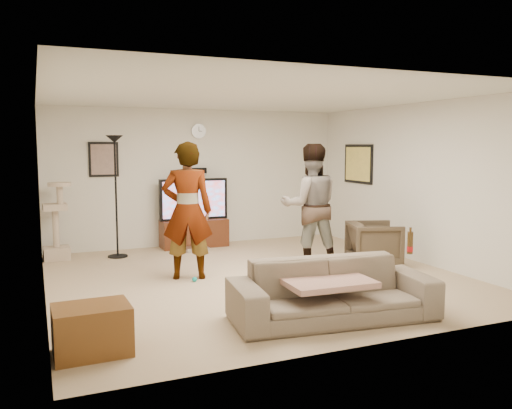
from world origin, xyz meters
name	(u,v)px	position (x,y,z in m)	size (l,w,h in m)	color
floor	(256,278)	(0.00, 0.00, -0.01)	(5.50, 5.50, 0.02)	tan
ceiling	(256,95)	(0.00, 0.00, 2.51)	(5.50, 5.50, 0.02)	silver
wall_back	(199,177)	(0.00, 2.75, 1.25)	(5.50, 0.04, 2.50)	silver
wall_front	(375,211)	(0.00, -2.75, 1.25)	(5.50, 0.04, 2.50)	silver
wall_left	(41,195)	(-2.75, 0.00, 1.25)	(0.04, 5.50, 2.50)	silver
wall_right	(416,183)	(2.75, 0.00, 1.25)	(0.04, 5.50, 2.50)	silver
wall_clock	(199,131)	(0.00, 2.72, 2.10)	(0.26, 0.26, 0.04)	silver
wall_speaker	(199,171)	(0.00, 2.69, 1.38)	(0.25, 0.10, 0.10)	black
picture_back	(104,159)	(-1.70, 2.73, 1.60)	(0.42, 0.03, 0.52)	#7F675F
picture_right	(358,164)	(2.73, 1.60, 1.50)	(0.03, 0.78, 0.62)	#D5C256
tv_stand	(194,233)	(-0.17, 2.50, 0.25)	(1.20, 0.45, 0.50)	#411E0F
console_box	(197,249)	(-0.24, 2.11, 0.04)	(0.40, 0.30, 0.07)	#BCBCBE
tv	(194,199)	(-0.17, 2.50, 0.87)	(1.25, 0.08, 0.74)	black
tv_screen	(194,199)	(-0.17, 2.46, 0.87)	(1.15, 0.01, 0.66)	#4A88CF
floor_lamp	(116,197)	(-1.59, 2.13, 1.00)	(0.32, 0.32, 2.00)	black
cat_tree	(55,221)	(-2.53, 2.33, 0.63)	(0.40, 0.40, 1.26)	#BBA68E
person_left	(187,211)	(-0.90, 0.32, 0.95)	(0.69, 0.45, 1.89)	gray
person_right	(310,206)	(1.01, 0.29, 0.93)	(0.91, 0.71, 1.86)	#305293
sofa	(333,291)	(0.04, -1.99, 0.31)	(2.15, 0.84, 0.63)	#6C5E4E
throw_blanket	(326,281)	(-0.05, -1.99, 0.42)	(0.90, 0.70, 0.06)	tan
beer_bottle	(410,243)	(1.03, -1.99, 0.75)	(0.06, 0.06, 0.25)	#472F11
armchair	(374,244)	(1.96, -0.02, 0.34)	(0.72, 0.74, 0.67)	#3E3325
side_table	(92,330)	(-2.40, -1.96, 0.22)	(0.65, 0.49, 0.44)	#5C3616
toy_ball	(195,279)	(-0.87, 0.09, 0.03)	(0.07, 0.07, 0.07)	#0EA6A3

